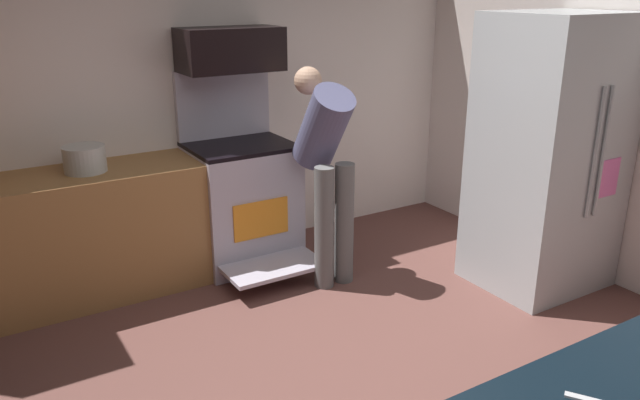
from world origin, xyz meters
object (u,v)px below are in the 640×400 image
Objects in this scene: oven_range at (242,200)px; stock_pot at (85,159)px; person_cook at (326,161)px; microwave at (230,49)px; refrigerator at (548,155)px.

oven_range is 5.36× the size of stock_pot.
person_cook reaches higher than stock_pot.
person_cook is at bearing -22.59° from stock_pot.
oven_range is at bearing -0.80° from stock_pot.
person_cook reaches higher than oven_range.
microwave is 0.38× the size of refrigerator.
oven_range is 0.77× the size of refrigerator.
person_cook is 1.63m from stock_pot.
refrigerator is at bearing -42.30° from microwave.
microwave is 2.68× the size of stock_pot.
oven_range is 1.22m from stock_pot.
microwave is (-0.00, 0.10, 1.13)m from oven_range.
person_cook is at bearing -57.61° from oven_range.
person_cook is at bearing -61.25° from microwave.
refrigerator is 6.97× the size of stock_pot.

